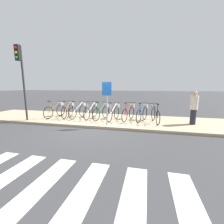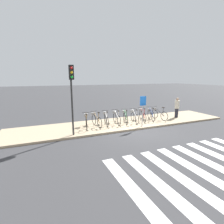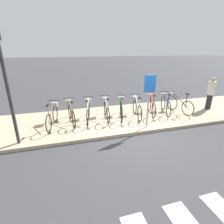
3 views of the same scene
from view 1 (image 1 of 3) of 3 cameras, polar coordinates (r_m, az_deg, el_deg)
ground_plane at (r=7.00m, az=-7.42°, el=-6.26°), size 120.00×120.00×0.00m
sidewalk at (r=8.45m, az=-3.58°, el=-2.99°), size 15.64×3.19×0.12m
parked_bicycle_0 at (r=9.45m, az=-20.57°, el=0.84°), size 0.53×1.59×0.99m
parked_bicycle_1 at (r=9.22m, az=-16.31°, el=0.86°), size 0.46×1.61×0.99m
parked_bicycle_2 at (r=8.86m, az=-12.53°, el=0.68°), size 0.51×1.59×0.99m
parked_bicycle_3 at (r=8.58m, az=-7.75°, el=0.53°), size 0.46×1.61×0.99m
parked_bicycle_4 at (r=8.29m, az=-3.79°, el=0.27°), size 0.60×1.56×0.99m
parked_bicycle_5 at (r=8.04m, az=0.74°, el=-0.00°), size 0.48×1.60×0.99m
parked_bicycle_6 at (r=8.07m, az=6.49°, el=-0.03°), size 0.59×1.57×0.99m
parked_bicycle_7 at (r=7.97m, az=11.57°, el=-0.29°), size 0.62×1.56×0.99m
parked_bicycle_8 at (r=7.87m, az=16.05°, el=-0.60°), size 0.51×1.59×0.99m
pedestrian at (r=8.05m, az=28.74°, el=1.56°), size 0.34×0.34×1.57m
traffic_light at (r=9.12m, az=-31.48°, el=14.17°), size 0.24×0.40×3.81m
sign_post at (r=6.83m, az=-1.96°, el=6.06°), size 0.44×0.07×1.99m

